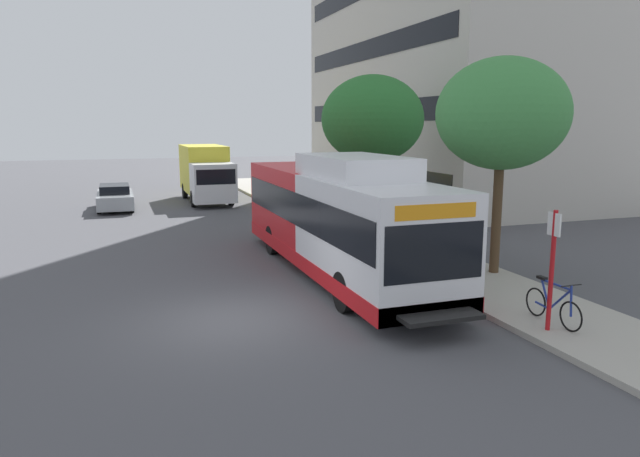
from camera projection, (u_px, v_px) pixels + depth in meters
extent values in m
plane|color=#4C4C51|center=(193.00, 250.00, 20.99)|extent=(120.00, 120.00, 0.00)
cube|color=#A8A399|center=(393.00, 246.00, 21.41)|extent=(3.00, 56.00, 0.14)
cube|color=white|center=(376.00, 236.00, 14.85)|extent=(2.54, 5.80, 2.73)
cube|color=red|center=(306.00, 206.00, 20.24)|extent=(2.54, 5.80, 2.73)
cube|color=red|center=(335.00, 256.00, 17.75)|extent=(2.57, 11.60, 0.44)
cube|color=black|center=(336.00, 207.00, 17.48)|extent=(2.58, 11.25, 0.96)
cube|color=black|center=(434.00, 252.00, 12.17)|extent=(2.34, 0.10, 1.24)
cube|color=orange|center=(436.00, 211.00, 12.01)|extent=(1.90, 0.08, 0.32)
cube|color=white|center=(355.00, 167.00, 15.90)|extent=(2.16, 4.06, 0.60)
cube|color=black|center=(441.00, 317.00, 12.04)|extent=(1.78, 0.60, 0.10)
cylinder|color=black|center=(345.00, 292.00, 14.05)|extent=(0.30, 1.00, 1.00)
cylinder|color=black|center=(427.00, 283.00, 14.79)|extent=(0.30, 1.00, 1.00)
cylinder|color=black|center=(273.00, 240.00, 20.34)|extent=(0.30, 1.00, 1.00)
cylinder|color=black|center=(333.00, 236.00, 21.08)|extent=(0.30, 1.00, 1.00)
cylinder|color=red|center=(552.00, 271.00, 12.26)|extent=(0.10, 0.10, 2.60)
cube|color=white|center=(554.00, 224.00, 12.07)|extent=(0.04, 0.36, 0.48)
torus|color=black|center=(571.00, 317.00, 12.33)|extent=(0.04, 0.66, 0.66)
torus|color=black|center=(536.00, 302.00, 13.35)|extent=(0.04, 0.66, 0.66)
cylinder|color=navy|center=(560.00, 300.00, 12.60)|extent=(0.05, 0.64, 0.64)
cylinder|color=navy|center=(546.00, 294.00, 13.02)|extent=(0.05, 0.34, 0.62)
cylinder|color=navy|center=(556.00, 285.00, 12.69)|extent=(0.05, 0.90, 0.05)
cylinder|color=navy|center=(542.00, 305.00, 13.14)|extent=(0.05, 0.45, 0.08)
cylinder|color=navy|center=(571.00, 301.00, 12.29)|extent=(0.05, 0.10, 0.67)
cylinder|color=black|center=(571.00, 285.00, 12.25)|extent=(0.52, 0.03, 0.03)
cube|color=black|center=(542.00, 278.00, 13.10)|extent=(0.12, 0.24, 0.06)
cylinder|color=#4C3823|center=(497.00, 218.00, 17.09)|extent=(0.28, 0.28, 3.24)
ellipsoid|color=#3D8442|center=(502.00, 114.00, 16.55)|extent=(3.76, 3.76, 3.19)
cylinder|color=#4C3823|center=(371.00, 192.00, 24.92)|extent=(0.28, 0.28, 2.96)
ellipsoid|color=#286B2D|center=(372.00, 119.00, 24.38)|extent=(4.30, 4.30, 3.65)
cube|color=#93999E|center=(115.00, 199.00, 30.91)|extent=(1.80, 4.50, 0.70)
cube|color=black|center=(115.00, 190.00, 30.91)|extent=(1.48, 2.34, 0.56)
cylinder|color=black|center=(99.00, 208.00, 29.43)|extent=(0.20, 0.64, 0.64)
cylinder|color=black|center=(132.00, 206.00, 29.96)|extent=(0.20, 0.64, 0.64)
cylinder|color=black|center=(100.00, 201.00, 31.94)|extent=(0.20, 0.64, 0.64)
cylinder|color=black|center=(130.00, 200.00, 32.46)|extent=(0.20, 0.64, 0.64)
cube|color=silver|center=(213.00, 183.00, 31.64)|extent=(2.30, 2.00, 2.10)
cube|color=yellow|center=(203.00, 168.00, 34.79)|extent=(2.30, 5.00, 2.70)
cube|color=black|center=(216.00, 177.00, 30.67)|extent=(2.07, 0.08, 0.80)
cylinder|color=black|center=(194.00, 199.00, 31.87)|extent=(0.26, 0.92, 0.92)
cylinder|color=black|center=(231.00, 197.00, 32.54)|extent=(0.26, 0.92, 0.92)
cylinder|color=black|center=(185.00, 191.00, 35.71)|extent=(0.26, 0.92, 0.92)
cylinder|color=black|center=(218.00, 190.00, 36.38)|extent=(0.26, 0.92, 0.92)
cube|color=black|center=(459.00, 169.00, 36.51)|extent=(12.83, 18.71, 1.10)
cube|color=black|center=(462.00, 112.00, 35.89)|extent=(12.83, 18.71, 1.10)
cube|color=black|center=(464.00, 54.00, 35.28)|extent=(12.83, 18.71, 1.10)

